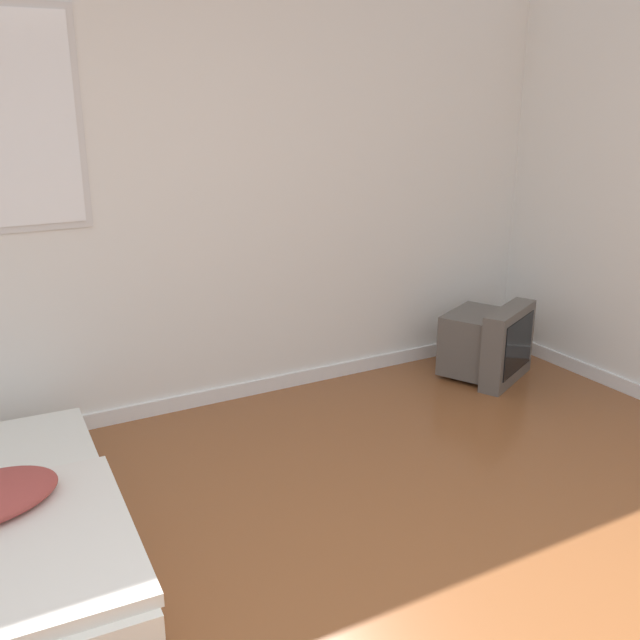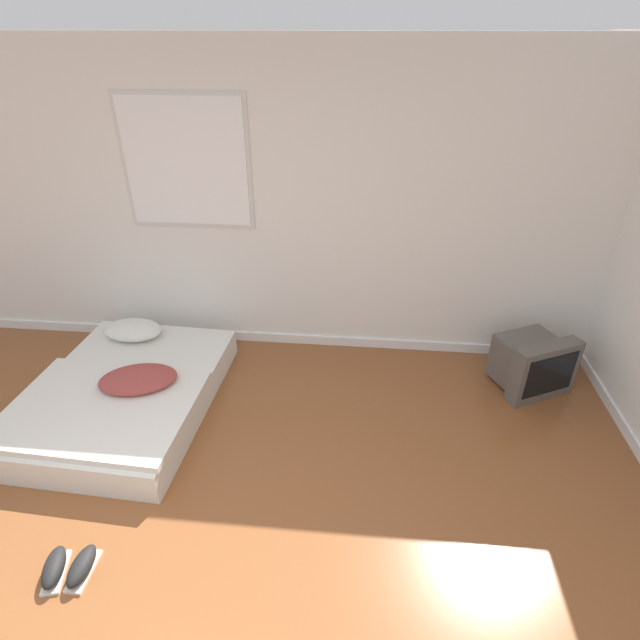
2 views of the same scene
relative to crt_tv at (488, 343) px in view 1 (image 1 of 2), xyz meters
The scene contains 2 objects.
wall_back 2.46m from the crt_tv, 166.74° to the left, with size 7.87×0.08×2.60m.
crt_tv is the anchor object (origin of this frame).
Camera 1 is at (-0.96, -0.89, 1.79)m, focal length 40.00 mm.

